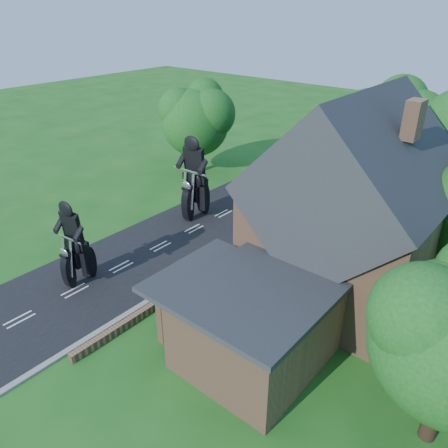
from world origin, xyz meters
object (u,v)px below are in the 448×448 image
Objects in this scene: motorcycle_follow at (196,205)px; annex at (254,323)px; house at (351,215)px; garden_wall at (235,254)px; motorcycle_lead at (80,270)px.

annex is at bearing 141.07° from motorcycle_follow.
house is 12.26m from motorcycle_follow.
garden_wall is at bearing 153.75° from motorcycle_follow.
annex is 10.51m from motorcycle_lead.
house is at bearing -148.38° from motorcycle_lead.
motorcycle_follow reaches higher than garden_wall.
motorcycle_follow reaches higher than motorcycle_lead.
garden_wall is 14.35× the size of motorcycle_lead.
motorcycle_follow is (-0.69, 9.72, 0.15)m from motorcycle_lead.
motorcycle_lead is (-10.98, -8.27, -3.63)m from house.
motorcycle_follow is at bearing 155.93° from garden_wall.
motorcycle_lead is 9.74m from motorcycle_follow.
motorcycle_lead is at bearing 91.86° from motorcycle_follow.
motorcycle_follow is (-5.47, 2.44, 0.67)m from garden_wall.
annex reaches higher than garden_wall.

